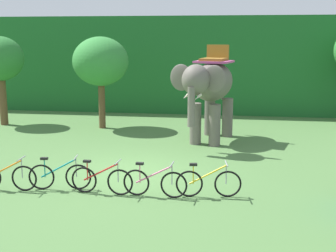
# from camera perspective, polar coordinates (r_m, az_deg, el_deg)

# --- Properties ---
(ground_plane) EXTENTS (80.00, 80.00, 0.00)m
(ground_plane) POSITION_cam_1_polar(r_m,az_deg,el_deg) (13.85, -4.74, -5.97)
(ground_plane) COLOR #4C753D
(foliage_hedge) EXTENTS (36.00, 6.00, 5.15)m
(foliage_hedge) POSITION_cam_1_polar(r_m,az_deg,el_deg) (26.75, 1.81, 8.05)
(foliage_hedge) COLOR #1E6028
(foliage_hedge) RESTS_ON ground
(tree_center_left) EXTENTS (2.17, 2.17, 4.12)m
(tree_center_left) POSITION_cam_1_polar(r_m,az_deg,el_deg) (22.26, -20.58, 7.88)
(tree_center_left) COLOR brown
(tree_center_left) RESTS_ON ground
(tree_right) EXTENTS (2.48, 2.48, 4.10)m
(tree_right) POSITION_cam_1_polar(r_m,az_deg,el_deg) (20.34, -8.56, 8.05)
(tree_right) COLOR brown
(tree_right) RESTS_ON ground
(elephant) EXTENTS (2.54, 4.24, 3.78)m
(elephant) POSITION_cam_1_polar(r_m,az_deg,el_deg) (17.53, 5.38, 5.04)
(elephant) COLOR #665E56
(elephant) RESTS_ON ground
(bike_orange) EXTENTS (1.71, 0.52, 0.92)m
(bike_orange) POSITION_cam_1_polar(r_m,az_deg,el_deg) (12.95, -19.87, -6.07)
(bike_orange) COLOR black
(bike_orange) RESTS_ON ground
(bike_teal) EXTENTS (1.70, 0.52, 0.92)m
(bike_teal) POSITION_cam_1_polar(r_m,az_deg,el_deg) (12.60, -13.60, -6.19)
(bike_teal) COLOR black
(bike_teal) RESTS_ON ground
(bike_red) EXTENTS (1.71, 0.52, 0.92)m
(bike_red) POSITION_cam_1_polar(r_m,az_deg,el_deg) (12.05, -8.42, -6.80)
(bike_red) COLOR black
(bike_red) RESTS_ON ground
(bike_pink) EXTENTS (1.71, 0.52, 0.92)m
(bike_pink) POSITION_cam_1_polar(r_m,az_deg,el_deg) (11.72, -1.70, -7.20)
(bike_pink) COLOR black
(bike_pink) RESTS_ON ground
(bike_yellow) EXTENTS (1.70, 0.52, 0.92)m
(bike_yellow) POSITION_cam_1_polar(r_m,az_deg,el_deg) (11.75, 5.16, -7.20)
(bike_yellow) COLOR black
(bike_yellow) RESTS_ON ground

